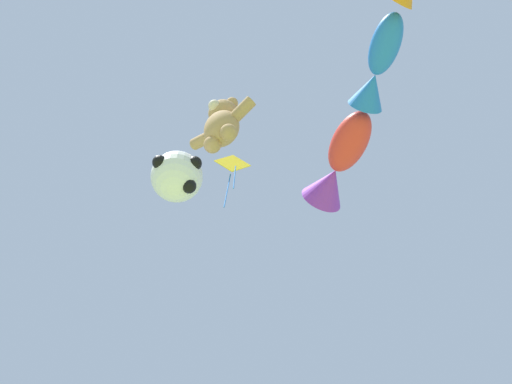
% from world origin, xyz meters
% --- Properties ---
extents(teddy_bear_kite, '(1.79, 0.79, 1.82)m').
position_xyz_m(teddy_bear_kite, '(1.09, 3.22, 12.79)').
color(teddy_bear_kite, tan).
extents(soccer_ball_kite, '(1.14, 1.14, 1.05)m').
position_xyz_m(soccer_ball_kite, '(0.23, 2.98, 11.14)').
color(soccer_ball_kite, white).
extents(fish_kite_crimson, '(2.59, 2.07, 1.03)m').
position_xyz_m(fish_kite_crimson, '(2.43, 5.84, 13.10)').
color(fish_kite_crimson, red).
extents(fish_kite_cobalt, '(2.08, 1.87, 0.78)m').
position_xyz_m(fish_kite_cobalt, '(4.43, 4.43, 13.12)').
color(fish_kite_cobalt, blue).
extents(diamond_kite, '(0.75, 0.83, 2.80)m').
position_xyz_m(diamond_kite, '(-0.60, 5.39, 15.70)').
color(diamond_kite, yellow).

